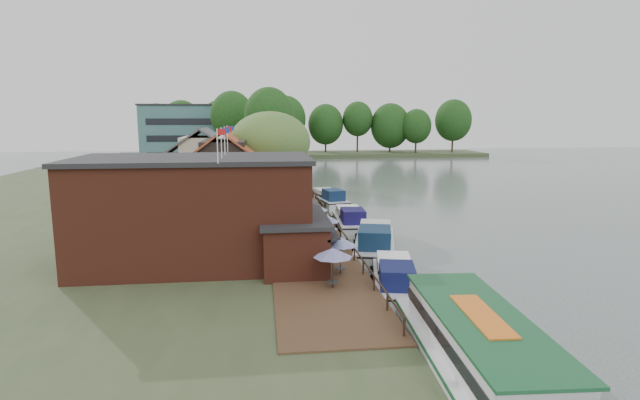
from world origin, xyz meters
name	(u,v)px	position (x,y,z in m)	size (l,w,h in m)	color
ground	(419,265)	(0.00, 0.00, 0.00)	(260.00, 260.00, 0.00)	#495452
land_bank	(125,194)	(-30.00, 35.00, 0.50)	(50.00, 140.00, 1.00)	#384728
quay_deck	(301,225)	(-8.00, 10.00, 1.05)	(6.00, 50.00, 0.10)	#47301E
quay_rail	(329,218)	(-5.30, 10.50, 1.50)	(0.20, 49.00, 1.00)	black
pub	(225,210)	(-14.00, -1.00, 4.65)	(20.00, 11.00, 7.30)	maroon
hotel_block	(209,135)	(-22.00, 70.00, 7.15)	(25.40, 12.40, 12.30)	#38666B
cottage_a	(225,175)	(-15.00, 14.00, 5.25)	(8.60, 7.60, 8.50)	black
cottage_b	(205,166)	(-18.00, 24.00, 5.25)	(9.60, 8.60, 8.50)	beige
cottage_c	(242,159)	(-14.00, 33.00, 5.25)	(7.60, 7.60, 8.50)	black
willow	(271,161)	(-10.50, 19.00, 6.21)	(8.60, 8.60, 10.43)	#476B2D
umbrella_0	(333,268)	(-7.57, -7.26, 2.29)	(2.29, 2.29, 2.38)	navy
umbrella_1	(340,255)	(-6.72, -4.77, 2.29)	(2.05, 2.05, 2.38)	navy
umbrella_2	(320,238)	(-7.43, -0.11, 2.29)	(2.45, 2.45, 2.38)	navy
umbrella_3	(326,230)	(-6.71, 2.45, 2.29)	(2.13, 2.13, 2.38)	navy
umbrella_4	(306,223)	(-7.96, 4.98, 2.29)	(2.35, 2.35, 2.38)	navy
umbrella_5	(315,218)	(-6.98, 7.15, 2.29)	(2.20, 2.20, 2.38)	navy
cruiser_0	(395,275)	(-3.36, -5.38, 1.10)	(2.98, 9.23, 2.21)	white
cruiser_1	(375,239)	(-2.67, 3.10, 1.30)	(3.43, 10.61, 2.60)	silver
cruiser_2	(350,217)	(-2.97, 12.40, 1.14)	(3.07, 9.50, 2.29)	white
cruiser_3	(329,197)	(-3.32, 25.36, 1.13)	(3.03, 9.39, 2.26)	silver
tour_boat	(487,361)	(-3.08, -17.60, 1.61)	(4.15, 14.75, 3.22)	silver
swan	(460,334)	(-1.89, -12.28, 0.22)	(0.44, 0.44, 0.44)	white
bank_tree_0	(267,147)	(-10.57, 42.52, 6.26)	(6.32, 6.32, 10.52)	#143811
bank_tree_1	(269,132)	(-10.02, 48.55, 8.32)	(8.10, 8.10, 14.63)	#143811
bank_tree_2	(232,131)	(-16.57, 59.18, 8.25)	(7.88, 7.88, 14.51)	#143811
bank_tree_3	(267,135)	(-10.08, 77.05, 6.90)	(6.98, 6.98, 11.79)	#143811
bank_tree_4	(264,134)	(-10.64, 84.39, 6.71)	(6.10, 6.10, 11.41)	#143811
bank_tree_5	(263,133)	(-10.81, 92.29, 6.89)	(7.31, 7.31, 11.78)	#143811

